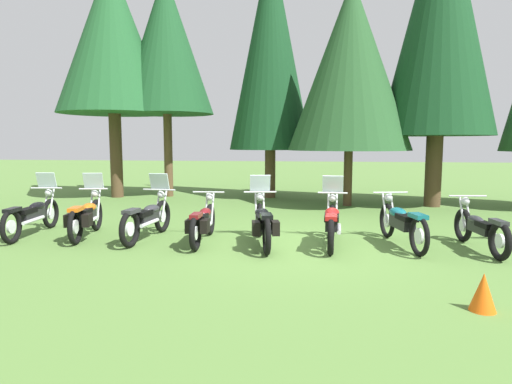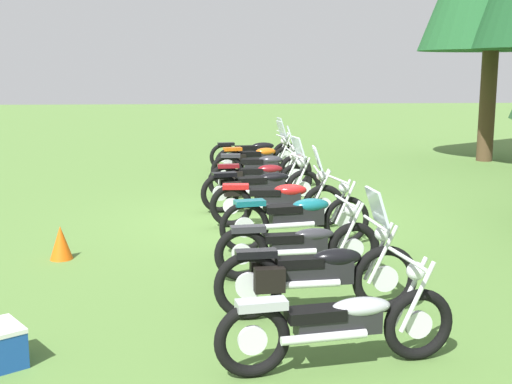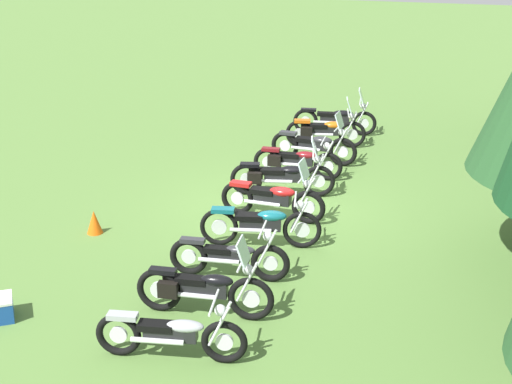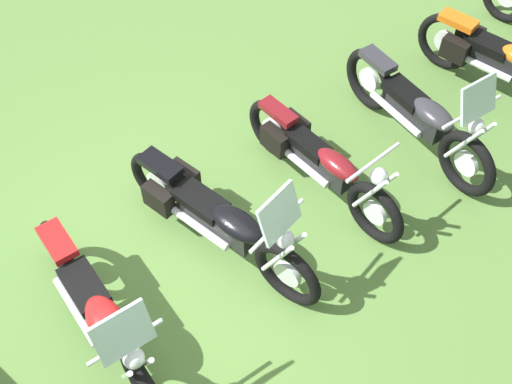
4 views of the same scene
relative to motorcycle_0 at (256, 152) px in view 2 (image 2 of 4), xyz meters
name	(u,v)px [view 2 (image 2 of 4)]	position (x,y,z in m)	size (l,w,h in m)	color
ground_plane	(272,219)	(5.98, -0.16, -0.47)	(80.00, 80.00, 0.00)	#547A38
motorcycle_0	(256,152)	(0.00, 0.00, 0.00)	(0.74, 2.40, 1.37)	black
motorcycle_1	(257,158)	(1.30, -0.07, 0.01)	(0.82, 2.17, 1.38)	black
motorcycle_2	(262,166)	(2.71, -0.05, 0.00)	(0.77, 2.29, 1.38)	black
motorcycle_3	(258,177)	(3.98, -0.24, -0.03)	(0.70, 2.20, 1.01)	black
motorcycle_4	(261,185)	(5.24, -0.28, 0.01)	(0.90, 2.36, 1.38)	black
motorcycle_5	(279,199)	(6.62, -0.09, 0.01)	(0.63, 2.30, 1.37)	black
motorcycle_6	(298,217)	(8.01, 0.04, 0.01)	(0.80, 2.33, 1.03)	black
motorcycle_7	(300,246)	(9.44, -0.13, -0.05)	(0.75, 2.17, 1.00)	black
motorcycle_8	(316,273)	(10.78, -0.14, 0.01)	(0.69, 2.27, 1.39)	black
motorcycle_9	(340,323)	(12.09, -0.14, -0.05)	(0.73, 2.23, 0.99)	black
traffic_cone	(61,243)	(8.34, -3.37, -0.23)	(0.32, 0.32, 0.48)	#EA590F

